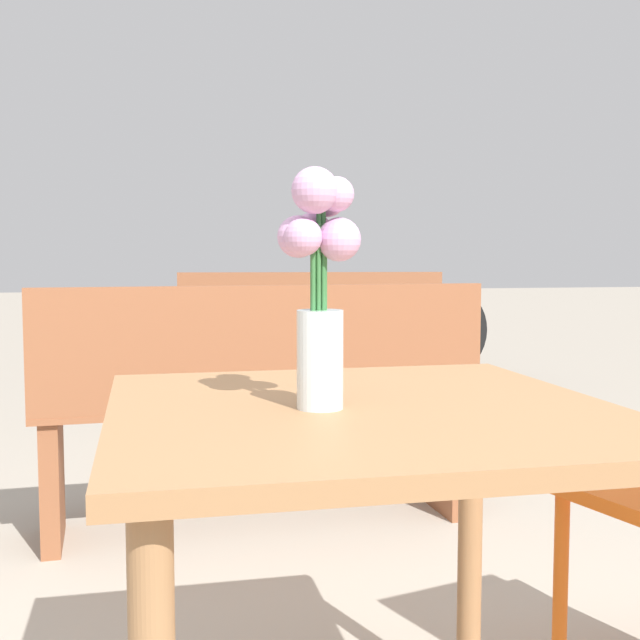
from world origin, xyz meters
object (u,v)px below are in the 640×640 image
Objects in this scene: bench_near at (263,400)px; table_front at (362,477)px; flower_vase at (319,278)px; bench_middle at (310,339)px; bicycle at (402,332)px.

table_front is at bearing -91.54° from bench_near.
bench_middle is at bearing 79.37° from flower_vase.
table_front is 0.50× the size of bicycle.
bicycle is at bearing 71.90° from table_front.
bench_near is 3.58m from bicycle.
bicycle is at bearing 71.18° from flower_vase.
bench_near is 0.96× the size of bicycle.
flower_vase is 0.23× the size of bicycle.
flower_vase reaches higher than table_front.
flower_vase is 1.58m from bench_near.
flower_vase reaches higher than bicycle.
bicycle is (1.51, 3.25, -0.11)m from bench_near.
bench_near is (0.11, 1.50, -0.46)m from flower_vase.
flower_vase reaches higher than bench_near.
flower_vase is 3.48m from bench_middle.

